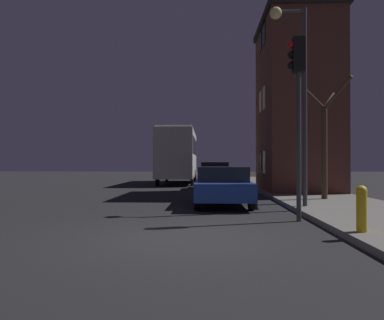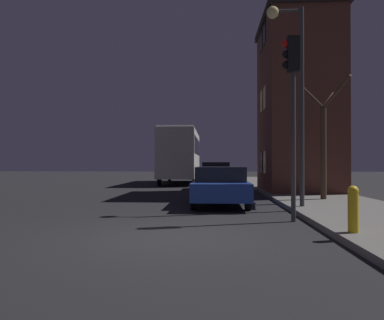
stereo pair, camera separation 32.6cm
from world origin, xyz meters
TOP-DOWN VIEW (x-y plane):
  - ground_plane at (0.00, 0.00)m, footprint 120.00×120.00m
  - brick_building at (5.13, 11.63)m, footprint 3.63×5.56m
  - streetlamp at (3.36, 4.37)m, footprint 1.16×0.39m
  - traffic_light at (2.89, 2.16)m, footprint 0.43×0.24m
  - bare_tree at (5.06, 6.80)m, footprint 1.53×2.28m
  - bus at (-1.52, 20.13)m, footprint 2.50×9.05m
  - car_near_lane at (1.12, 5.85)m, footprint 1.89×4.70m
  - car_mid_lane at (1.04, 14.09)m, footprint 1.70×4.25m
  - car_far_lane at (0.95, 21.60)m, footprint 1.75×3.95m
  - fire_hydrant at (3.59, -0.07)m, footprint 0.21×0.21m

SIDE VIEW (x-z plane):
  - ground_plane at x=0.00m, z-range 0.00..0.00m
  - fire_hydrant at x=3.59m, z-range 0.17..1.07m
  - car_near_lane at x=1.12m, z-range 0.04..1.40m
  - car_mid_lane at x=1.04m, z-range 0.03..1.57m
  - car_far_lane at x=0.95m, z-range 0.02..1.60m
  - bus at x=-1.52m, z-range 0.35..4.25m
  - bare_tree at x=5.06m, z-range 0.18..4.61m
  - traffic_light at x=2.89m, z-range 1.01..5.72m
  - streetlamp at x=3.36m, z-range 1.15..7.43m
  - brick_building at x=5.13m, z-range 0.16..8.81m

